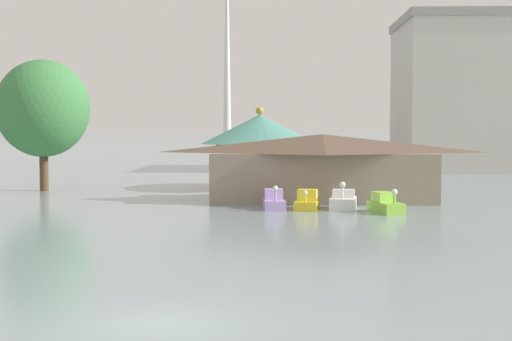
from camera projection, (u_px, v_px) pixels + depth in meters
The scene contains 10 objects.
ground_plane at pixel (162, 324), 20.27m from camera, with size 2000.00×2000.00×0.00m, color gray.
pedal_boat_lavender at pixel (274, 201), 48.44m from camera, with size 1.63×2.97×1.65m.
pedal_boat_yellow at pixel (307, 202), 48.29m from camera, with size 1.84×2.65×1.33m.
pedal_boat_white at pixel (343, 201), 48.27m from camera, with size 2.03×2.90×1.91m.
pedal_boat_lime at pixel (385, 204), 46.42m from camera, with size 2.18×3.15×1.60m.
boathouse at pixel (322, 166), 53.88m from camera, with size 17.37×7.75×4.90m.
green_roof_pavilion at pixel (260, 146), 64.30m from camera, with size 10.29×10.29×7.20m.
shoreline_tree_tall_left at pixel (43, 109), 61.53m from camera, with size 7.82×7.82×11.09m.
background_building_block at pixel (503, 94), 90.87m from camera, with size 25.98×17.15×18.96m.
distant_broadcast_tower at pixel (227, 10), 346.61m from camera, with size 5.13×5.13×158.31m.
Camera 1 is at (3.27, -19.88, 5.51)m, focal length 51.21 mm.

